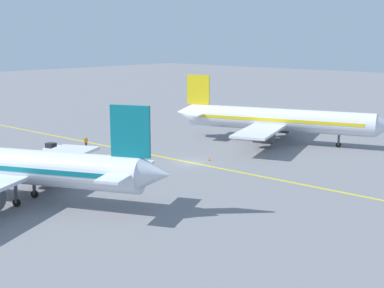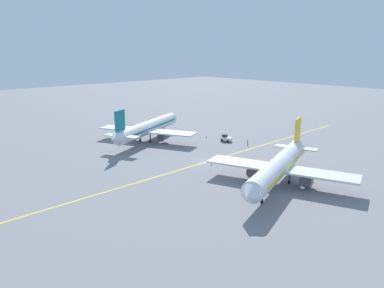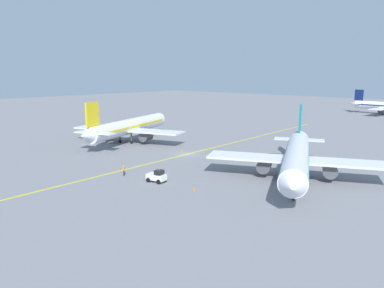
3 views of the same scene
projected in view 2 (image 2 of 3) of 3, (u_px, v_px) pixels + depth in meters
ground_plane at (207, 162)px, 84.73m from camera, size 400.00×400.00×0.00m
apron_yellow_centreline at (207, 162)px, 84.73m from camera, size 3.71×119.97×0.01m
airplane_at_gate at (279, 166)px, 69.31m from camera, size 28.17×34.54×10.60m
airplane_adjacent_stand at (148, 128)px, 103.26m from camera, size 27.59×33.48×10.60m
baggage_tug_white at (226, 138)px, 103.30m from camera, size 3.22×2.20×2.11m
ground_crew_worker at (248, 142)px, 99.36m from camera, size 0.41×0.47×1.68m
traffic_cone_near_nose at (206, 137)px, 108.07m from camera, size 0.32×0.32×0.55m
traffic_cone_mid_apron at (211, 164)px, 82.07m from camera, size 0.32×0.32×0.55m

